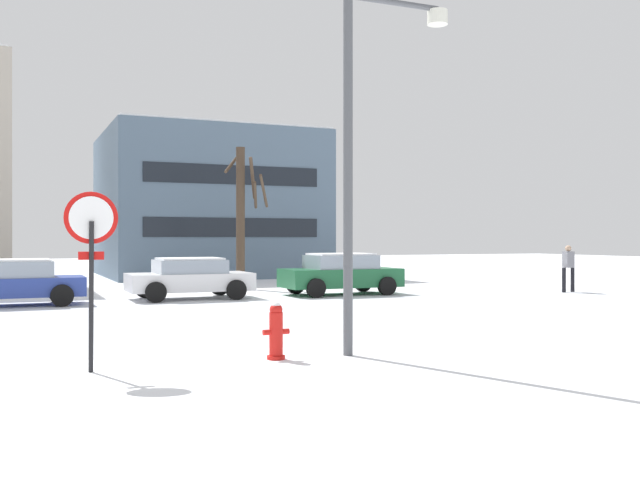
{
  "coord_description": "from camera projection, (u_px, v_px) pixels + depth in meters",
  "views": [
    {
      "loc": [
        -2.18,
        -13.03,
        1.95
      ],
      "look_at": [
        5.98,
        5.77,
        1.91
      ],
      "focal_mm": 40.15,
      "sensor_mm": 36.0,
      "label": 1
    }
  ],
  "objects": [
    {
      "name": "street_lamp",
      "position": [
        367.0,
        131.0,
        12.04
      ],
      "size": [
        2.01,
        0.36,
        6.15
      ],
      "color": "#4C4F54",
      "rests_on": "ground"
    },
    {
      "name": "road_surface",
      "position": [
        114.0,
        324.0,
        16.29
      ],
      "size": [
        80.0,
        9.55,
        0.0
      ],
      "color": "silver",
      "rests_on": "ground"
    },
    {
      "name": "stop_sign",
      "position": [
        91.0,
        246.0,
        10.36
      ],
      "size": [
        0.76,
        0.19,
        2.63
      ],
      "color": "black",
      "rests_on": "ground"
    },
    {
      "name": "parked_car_green",
      "position": [
        341.0,
        273.0,
        24.79
      ],
      "size": [
        4.08,
        2.04,
        1.44
      ],
      "color": "#1E6038",
      "rests_on": "ground"
    },
    {
      "name": "ground_plane",
      "position": [
        143.0,
        347.0,
        12.83
      ],
      "size": [
        120.0,
        120.0,
        0.0
      ],
      "primitive_type": "plane",
      "color": "white"
    },
    {
      "name": "building_far_right",
      "position": [
        207.0,
        205.0,
        38.1
      ],
      "size": [
        10.53,
        10.23,
        7.49
      ],
      "color": "slate",
      "rests_on": "ground"
    },
    {
      "name": "fire_hydrant",
      "position": [
        276.0,
        330.0,
        11.53
      ],
      "size": [
        0.44,
        0.3,
        0.93
      ],
      "color": "red",
      "rests_on": "ground"
    },
    {
      "name": "pedestrian_crossing",
      "position": [
        568.0,
        265.0,
        25.9
      ],
      "size": [
        0.6,
        0.46,
        1.7
      ],
      "color": "black",
      "rests_on": "ground"
    },
    {
      "name": "parked_car_white",
      "position": [
        190.0,
        278.0,
        23.04
      ],
      "size": [
        3.9,
        2.16,
        1.33
      ],
      "color": "white",
      "rests_on": "ground"
    },
    {
      "name": "tree_far_right",
      "position": [
        242.0,
        214.0,
        27.64
      ],
      "size": [
        1.94,
        1.93,
        5.48
      ],
      "color": "#423326",
      "rests_on": "ground"
    },
    {
      "name": "parked_car_blue",
      "position": [
        14.0,
        282.0,
        20.67
      ],
      "size": [
        3.89,
        1.97,
        1.35
      ],
      "color": "#283D93",
      "rests_on": "ground"
    }
  ]
}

